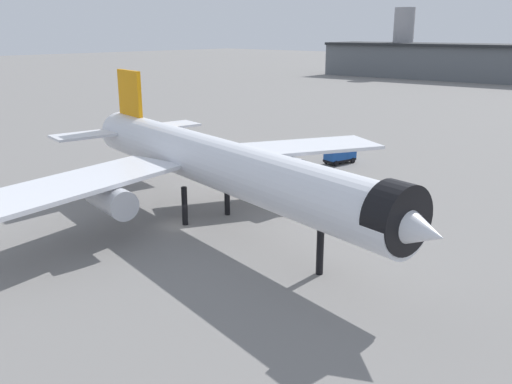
{
  "coord_description": "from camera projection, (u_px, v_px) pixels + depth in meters",
  "views": [
    {
      "loc": [
        46.48,
        -37.32,
        21.4
      ],
      "look_at": [
        10.18,
        2.14,
        5.58
      ],
      "focal_mm": 38.57,
      "sensor_mm": 36.0,
      "label": 1
    }
  ],
  "objects": [
    {
      "name": "airliner_near_gate",
      "position": [
        216.0,
        164.0,
        61.01
      ],
      "size": [
        58.12,
        52.43,
        16.19
      ],
      "rotation": [
        0.0,
        0.0,
        -0.17
      ],
      "color": "silver",
      "rests_on": "ground"
    },
    {
      "name": "service_truck_front",
      "position": [
        339.0,
        154.0,
        91.4
      ],
      "size": [
        3.53,
        5.86,
        3.0
      ],
      "rotation": [
        0.0,
        0.0,
        1.36
      ],
      "color": "black",
      "rests_on": "ground"
    },
    {
      "name": "ground",
      "position": [
        178.0,
        226.0,
        62.58
      ],
      "size": [
        900.0,
        900.0,
        0.0
      ],
      "primitive_type": "plane",
      "color": "slate"
    }
  ]
}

